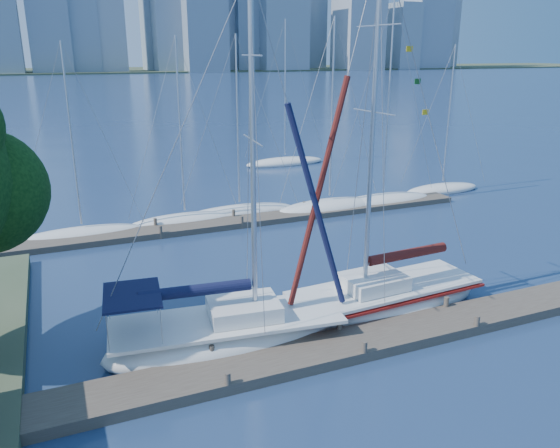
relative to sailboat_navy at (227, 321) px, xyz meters
name	(u,v)px	position (x,y,z in m)	size (l,w,h in m)	color
ground	(351,350)	(4.06, -2.09, -1.00)	(700.00, 700.00, 0.00)	navy
near_dock	(351,345)	(4.06, -2.09, -0.80)	(26.00, 2.00, 0.40)	#463C33
far_dock	(253,220)	(6.06, 13.91, -0.82)	(30.00, 1.80, 0.36)	#463C33
far_shore	(61,71)	(4.06, 317.91, -1.00)	(800.00, 100.00, 1.50)	#38472D
sailboat_navy	(227,321)	(0.00, 0.00, 0.00)	(9.40, 4.00, 13.58)	silver
sailboat_maroon	(385,284)	(7.02, 0.31, 0.13)	(9.11, 3.44, 14.86)	silver
bg_boat_0	(83,234)	(-4.14, 15.08, -0.78)	(7.46, 3.88, 11.31)	silver
bg_boat_1	(185,220)	(2.06, 15.43, -0.77)	(7.24, 2.65, 11.66)	silver
bg_boat_2	(240,212)	(5.84, 15.84, -0.76)	(7.96, 4.46, 11.83)	silver
bg_boat_3	(329,207)	(11.87, 14.48, -0.72)	(7.73, 2.87, 12.96)	silver
bg_boat_4	(383,201)	(16.17, 14.48, -0.72)	(8.06, 2.90, 14.52)	silver
bg_boat_5	(442,189)	(22.48, 15.81, -0.77)	(6.83, 4.12, 11.27)	silver
bg_boat_7	(285,162)	(15.43, 30.46, -0.74)	(8.10, 2.96, 13.60)	silver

